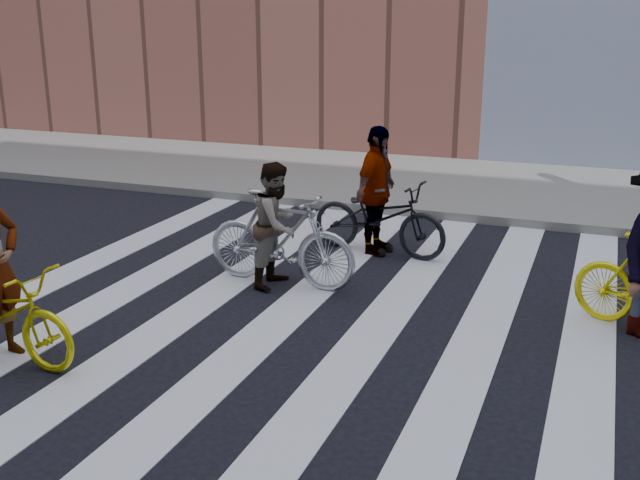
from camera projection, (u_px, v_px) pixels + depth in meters
The scene contains 8 objects.
ground at pixel (323, 329), 8.27m from camera, with size 100.00×100.00×0.00m, color black.
sidewalk_far at pixel (457, 185), 14.94m from camera, with size 100.00×5.00×0.15m, color gray.
zebra_crosswalk at pixel (323, 329), 8.26m from camera, with size 8.25×10.00×0.01m.
bike_yellow_left at pixel (0, 313), 7.41m from camera, with size 0.66×1.90×1.00m, color #D2C80B.
bike_silver_mid at pixel (281, 239), 9.47m from camera, with size 0.58×2.04×1.23m, color #B6B7C0.
bike_dark_rear at pixel (379, 217), 10.76m from camera, with size 0.72×2.06×1.08m, color black.
rider_mid at pixel (277, 224), 9.43m from camera, with size 0.78×0.60×1.60m, color slate.
rider_rear at pixel (376, 191), 10.67m from camera, with size 1.09×0.45×1.86m, color slate.
Camera 1 is at (2.72, -7.13, 3.32)m, focal length 42.00 mm.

